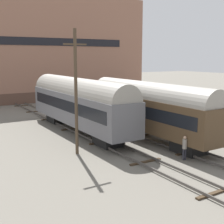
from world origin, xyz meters
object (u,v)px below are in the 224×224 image
Objects in this scene: train_car_brown at (148,106)px; person_worker at (185,146)px; utility_pole at (76,91)px; train_car_grey at (79,102)px; bench at (192,113)px.

person_worker is at bearing -103.92° from train_car_brown.
utility_pole is at bearing 137.73° from person_worker.
person_worker is (2.69, -11.66, -1.94)m from train_car_grey.
utility_pole reaches higher than train_car_brown.
train_car_brown is 7.70m from utility_pole.
train_car_brown is at bearing 6.11° from utility_pole.
person_worker is at bearing -138.46° from bench.
utility_pole reaches higher than person_worker.
bench is at bearing -21.28° from train_car_grey.
utility_pole reaches higher than bench.
person_worker is 0.19× the size of utility_pole.
train_car_brown is at bearing -52.58° from train_car_grey.
train_car_grey is 11.91m from bench.
train_car_grey reaches higher than bench.
utility_pole is at bearing -173.89° from train_car_brown.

